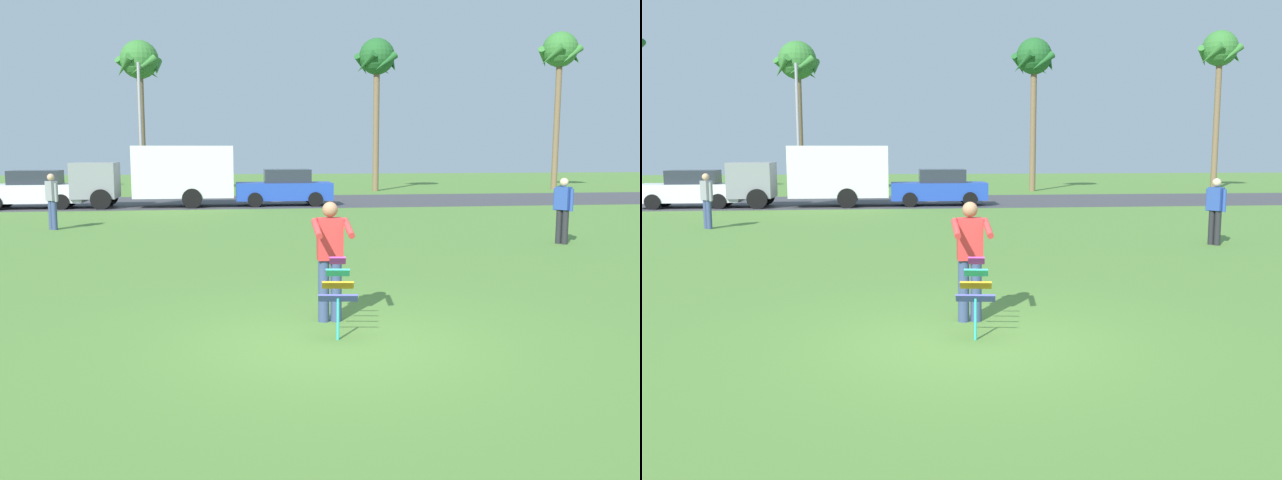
{
  "view_description": "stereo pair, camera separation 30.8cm",
  "coord_description": "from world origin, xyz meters",
  "views": [
    {
      "loc": [
        -1.38,
        -8.32,
        2.46
      ],
      "look_at": [
        0.1,
        1.96,
        1.05
      ],
      "focal_mm": 37.49,
      "sensor_mm": 36.0,
      "label": 1
    },
    {
      "loc": [
        -1.07,
        -8.36,
        2.46
      ],
      "look_at": [
        0.1,
        1.96,
        1.05
      ],
      "focal_mm": 37.49,
      "sensor_mm": 36.0,
      "label": 2
    }
  ],
  "objects": [
    {
      "name": "streetlight_pole",
      "position": [
        -5.71,
        28.69,
        4.0
      ],
      "size": [
        0.24,
        1.65,
        7.0
      ],
      "color": "#9E9EA3",
      "rests_on": "ground"
    },
    {
      "name": "road_strip",
      "position": [
        0.0,
        23.55,
        0.01
      ],
      "size": [
        120.0,
        8.0,
        0.01
      ],
      "primitive_type": "cube",
      "color": "#424247",
      "rests_on": "ground"
    },
    {
      "name": "person_walker_far",
      "position": [
        -6.64,
        13.19,
        0.93
      ],
      "size": [
        0.42,
        0.43,
        1.73
      ],
      "color": "#384772",
      "rests_on": "ground"
    },
    {
      "name": "person_kite_flyer",
      "position": [
        0.1,
        0.94,
        0.95
      ],
      "size": [
        0.54,
        0.65,
        1.73
      ],
      "color": "#384772",
      "rests_on": "ground"
    },
    {
      "name": "parked_car_blue",
      "position": [
        1.28,
        21.15,
        0.77
      ],
      "size": [
        4.22,
        1.87,
        1.6
      ],
      "color": "#2347B7",
      "rests_on": "ground"
    },
    {
      "name": "parked_truck_grey_van",
      "position": [
        -3.9,
        21.15,
        1.41
      ],
      "size": [
        6.71,
        2.14,
        2.62
      ],
      "color": "gray",
      "rests_on": "ground"
    },
    {
      "name": "kite_held",
      "position": [
        0.08,
        0.17,
        0.67
      ],
      "size": [
        0.53,
        0.68,
        1.03
      ],
      "color": "#D83399",
      "rests_on": "ground"
    },
    {
      "name": "palm_tree_centre_far",
      "position": [
        7.64,
        30.96,
        7.48
      ],
      "size": [
        2.58,
        2.71,
        8.93
      ],
      "color": "brown",
      "rests_on": "ground"
    },
    {
      "name": "palm_tree_right_near",
      "position": [
        -5.88,
        30.59,
        7.04
      ],
      "size": [
        2.58,
        2.71,
        8.45
      ],
      "color": "brown",
      "rests_on": "ground"
    },
    {
      "name": "ground_plane",
      "position": [
        0.0,
        0.0,
        0.0
      ],
      "size": [
        120.0,
        120.0,
        0.0
      ],
      "primitive_type": "plane",
      "color": "#568438"
    },
    {
      "name": "person_walker_near",
      "position": [
        7.39,
        7.99,
        0.93
      ],
      "size": [
        0.37,
        0.5,
        1.73
      ],
      "color": "#26262B",
      "rests_on": "ground"
    },
    {
      "name": "parked_car_white",
      "position": [
        -9.31,
        21.15,
        0.77
      ],
      "size": [
        4.23,
        1.9,
        1.6
      ],
      "color": "white",
      "rests_on": "ground"
    },
    {
      "name": "palm_tree_far_left",
      "position": [
        18.93,
        30.74,
        8.03
      ],
      "size": [
        2.58,
        2.71,
        9.53
      ],
      "color": "brown",
      "rests_on": "ground"
    }
  ]
}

